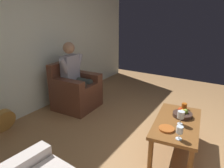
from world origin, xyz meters
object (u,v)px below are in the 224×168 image
at_px(person_seated, 75,74).
at_px(wine_glass_far, 180,131).
at_px(armchair, 75,91).
at_px(fruit_bowl, 183,114).
at_px(coffee_table, 177,126).
at_px(wine_glass_near, 181,115).
at_px(decorative_dish, 167,129).
at_px(candle_jar, 184,106).
at_px(guitar, 2,118).

height_order(person_seated, wine_glass_far, person_seated).
height_order(armchair, fruit_bowl, armchair).
bearing_deg(coffee_table, armchair, -99.76).
relative_size(wine_glass_near, decorative_dish, 0.95).
distance_m(wine_glass_near, candle_jar, 0.47).
bearing_deg(fruit_bowl, person_seated, -94.83).
distance_m(person_seated, fruit_bowl, 2.03).
xyz_separation_m(guitar, decorative_dish, (-0.65, 2.33, 0.23)).
distance_m(armchair, person_seated, 0.34).
distance_m(wine_glass_near, decorative_dish, 0.26).
relative_size(armchair, guitar, 0.87).
bearing_deg(coffee_table, wine_glass_far, 17.18).
xyz_separation_m(armchair, candle_jar, (-0.07, 2.00, 0.15)).
height_order(person_seated, fruit_bowl, person_seated).
distance_m(guitar, wine_glass_far, 2.57).
xyz_separation_m(armchair, wine_glass_near, (0.40, 2.06, 0.23)).
bearing_deg(wine_glass_far, fruit_bowl, -170.00).
bearing_deg(fruit_bowl, wine_glass_far, 10.00).
xyz_separation_m(coffee_table, wine_glass_far, (0.38, 0.12, 0.17)).
height_order(wine_glass_near, wine_glass_far, wine_glass_near).
xyz_separation_m(guitar, wine_glass_far, (-0.53, 2.50, 0.32)).
bearing_deg(person_seated, wine_glass_near, 75.82).
height_order(coffee_table, fruit_bowl, fruit_bowl).
bearing_deg(wine_glass_near, decorative_dish, -25.26).
relative_size(guitar, fruit_bowl, 4.05).
distance_m(armchair, wine_glass_near, 2.11).
distance_m(armchair, guitar, 1.31).
bearing_deg(guitar, wine_glass_far, 101.98).
distance_m(armchair, wine_glass_far, 2.26).
relative_size(wine_glass_near, candle_jar, 2.03).
xyz_separation_m(person_seated, guitar, (1.26, -0.39, -0.45)).
xyz_separation_m(coffee_table, fruit_bowl, (-0.18, 0.02, 0.10)).
bearing_deg(wine_glass_near, coffee_table, -137.55).
height_order(armchair, candle_jar, armchair).
relative_size(guitar, decorative_dish, 5.55).
bearing_deg(wine_glass_near, person_seated, -101.01).
bearing_deg(wine_glass_far, wine_glass_near, -167.65).
xyz_separation_m(wine_glass_near, fruit_bowl, (-0.23, -0.03, -0.08)).
distance_m(guitar, wine_glass_near, 2.59).
bearing_deg(candle_jar, guitar, -60.75).
height_order(coffee_table, wine_glass_far, wine_glass_far).
relative_size(wine_glass_near, fruit_bowl, 0.70).
relative_size(person_seated, fruit_bowl, 5.00).
relative_size(fruit_bowl, candle_jar, 2.92).
relative_size(armchair, wine_glass_near, 5.05).
distance_m(guitar, candle_jar, 2.72).
bearing_deg(armchair, fruit_bowl, 82.09).
relative_size(wine_glass_far, decorative_dish, 0.85).
bearing_deg(fruit_bowl, wine_glass_near, 6.52).
distance_m(decorative_dish, candle_jar, 0.68).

